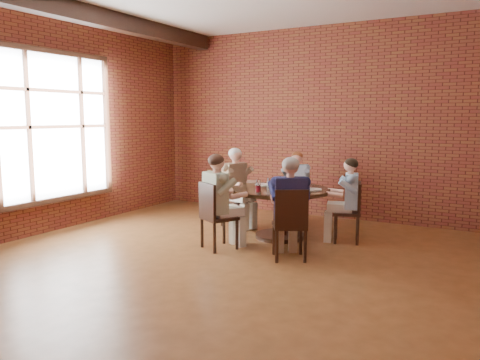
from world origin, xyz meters
The scene contains 29 objects.
floor centered at (0.00, 0.00, 0.00)m, with size 7.00×7.00×0.00m, color brown.
wall_back centered at (0.00, 3.50, 1.70)m, with size 7.00×7.00×0.00m, color maroon.
wall_left centered at (-3.25, 0.00, 1.70)m, with size 7.00×7.00×0.00m, color maroon.
ceiling_beam centered at (-2.45, 0.00, 3.27)m, with size 0.22×6.90×0.26m, color #321B10.
window centered at (-3.18, 0.40, 1.65)m, with size 0.10×2.16×2.36m.
dining_table centered at (0.09, 1.68, 0.53)m, with size 1.46×1.46×0.75m.
chair_a centered at (1.09, 1.96, 0.48)m, with size 0.46×0.46×0.87m.
diner_a centered at (1.02, 1.94, 0.61)m, with size 0.46×0.56×1.22m, color teal, non-canonical shape.
chair_b centered at (-0.12, 2.82, 0.48)m, with size 0.43×0.43×0.87m.
diner_b centered at (-0.11, 2.75, 0.61)m, with size 0.46×0.57×1.22m, color #94A7BC, non-canonical shape.
chair_c centered at (-0.92, 2.03, 0.50)m, with size 0.52×0.52×0.92m.
diner_c centered at (-0.85, 2.01, 0.65)m, with size 0.50×0.62×1.29m, color brown, non-canonical shape.
chair_d centered at (-0.44, 0.68, 0.50)m, with size 0.56×0.56×0.92m.
diner_d centered at (-0.40, 0.75, 0.65)m, with size 0.51×0.63×1.30m, color tan, non-canonical shape.
chair_e centered at (0.67, 0.71, 0.50)m, with size 0.56×0.56×0.92m.
diner_e centered at (0.62, 0.78, 0.65)m, with size 0.51×0.63×1.30m, color #1B1E4C, non-canonical shape.
plate_a centered at (0.56, 1.78, 0.76)m, with size 0.26×0.26×0.01m, color white.
plate_b centered at (-0.05, 2.10, 0.76)m, with size 0.26×0.26×0.01m, color white.
plate_c centered at (-0.28, 1.86, 0.76)m, with size 0.26×0.26×0.01m, color white.
plate_d centered at (0.38, 1.39, 0.76)m, with size 0.26×0.26×0.01m, color white.
glass_a centered at (0.34, 1.71, 0.82)m, with size 0.07×0.07×0.14m, color white.
glass_b centered at (0.23, 1.84, 0.82)m, with size 0.07×0.07×0.14m, color white.
glass_c centered at (-0.06, 1.97, 0.82)m, with size 0.07×0.07×0.14m, color white.
glass_d centered at (-0.13, 1.74, 0.82)m, with size 0.07×0.07×0.14m, color white.
glass_e centered at (-0.18, 1.48, 0.82)m, with size 0.07×0.07×0.14m, color white.
glass_f centered at (-0.05, 1.22, 0.82)m, with size 0.07×0.07×0.14m, color white.
glass_g centered at (0.21, 1.48, 0.82)m, with size 0.07×0.07×0.14m, color white.
glass_h centered at (0.35, 1.62, 0.82)m, with size 0.07×0.07×0.14m, color white.
smartphone centered at (0.59, 1.44, 0.75)m, with size 0.07×0.13×0.01m, color black.
Camera 1 is at (2.93, -4.58, 1.80)m, focal length 35.00 mm.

